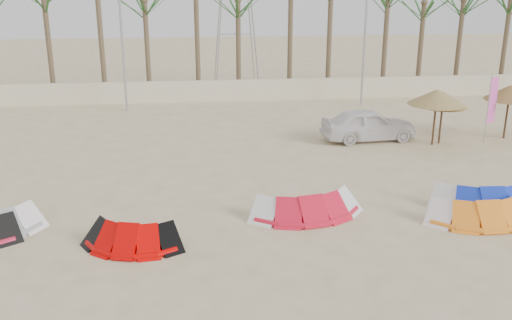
{
  "coord_description": "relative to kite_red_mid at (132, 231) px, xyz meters",
  "views": [
    {
      "loc": [
        -2.13,
        -13.08,
        7.6
      ],
      "look_at": [
        0.0,
        6.0,
        1.3
      ],
      "focal_mm": 40.0,
      "sensor_mm": 36.0,
      "label": 1
    }
  ],
  "objects": [
    {
      "name": "flag_pink",
      "position": [
        15.61,
        8.9,
        1.54
      ],
      "size": [
        0.45,
        0.1,
        3.29
      ],
      "color": "#A5A8AD",
      "rests_on": "ground"
    },
    {
      "name": "kite_red_mid",
      "position": [
        0.0,
        0.0,
        0.0
      ],
      "size": [
        3.21,
        2.12,
        0.9
      ],
      "color": "#CD0100",
      "rests_on": "ground"
    },
    {
      "name": "parasol_left",
      "position": [
        13.33,
        9.1,
        1.68
      ],
      "size": [
        2.26,
        2.26,
        2.46
      ],
      "color": "#4C331E",
      "rests_on": "ground"
    },
    {
      "name": "parasol_right",
      "position": [
        16.82,
        9.59,
        1.82
      ],
      "size": [
        2.35,
        2.35,
        2.59
      ],
      "color": "#4C331E",
      "rests_on": "ground"
    },
    {
      "name": "pylon",
      "position": [
        5.06,
        25.58,
        -0.42
      ],
      "size": [
        3.0,
        3.0,
        14.0
      ],
      "primitive_type": null,
      "color": "#A5A8AD",
      "rests_on": "ground"
    },
    {
      "name": "car",
      "position": [
        10.16,
        10.01,
        0.34
      ],
      "size": [
        4.58,
        2.15,
        1.52
      ],
      "primitive_type": "imported",
      "rotation": [
        0.0,
        0.0,
        1.65
      ],
      "color": "white",
      "rests_on": "ground"
    },
    {
      "name": "ground",
      "position": [
        4.06,
        -2.42,
        -0.42
      ],
      "size": [
        120.0,
        120.0,
        0.0
      ],
      "primitive_type": "plane",
      "color": "beige",
      "rests_on": "ground"
    },
    {
      "name": "lamp_c",
      "position": [
        12.09,
        17.58,
        5.35
      ],
      "size": [
        1.25,
        0.14,
        11.0
      ],
      "color": "#A5A8AD",
      "rests_on": "ground"
    },
    {
      "name": "lamp_b",
      "position": [
        -1.91,
        17.58,
        5.35
      ],
      "size": [
        1.25,
        0.14,
        11.0
      ],
      "color": "#A5A8AD",
      "rests_on": "ground"
    },
    {
      "name": "boundary_wall",
      "position": [
        4.06,
        19.58,
        0.23
      ],
      "size": [
        60.0,
        0.3,
        1.3
      ],
      "primitive_type": "cube",
      "color": "beige",
      "rests_on": "ground"
    },
    {
      "name": "kite_blue",
      "position": [
        11.72,
        1.83,
        0.01
      ],
      "size": [
        3.78,
        1.74,
        0.9
      ],
      "color": "#1531C8",
      "rests_on": "ground"
    },
    {
      "name": "kite_orange",
      "position": [
        10.96,
        0.66,
        0.0
      ],
      "size": [
        3.57,
        1.56,
        0.9
      ],
      "color": "orange",
      "rests_on": "ground"
    },
    {
      "name": "parasol_mid",
      "position": [
        12.92,
        8.89,
        1.84
      ],
      "size": [
        2.61,
        2.61,
        2.61
      ],
      "color": "#4C331E",
      "rests_on": "ground"
    },
    {
      "name": "kite_red_right",
      "position": [
        5.49,
        1.74,
        0.01
      ],
      "size": [
        3.87,
        2.06,
        0.9
      ],
      "color": "red",
      "rests_on": "ground"
    }
  ]
}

